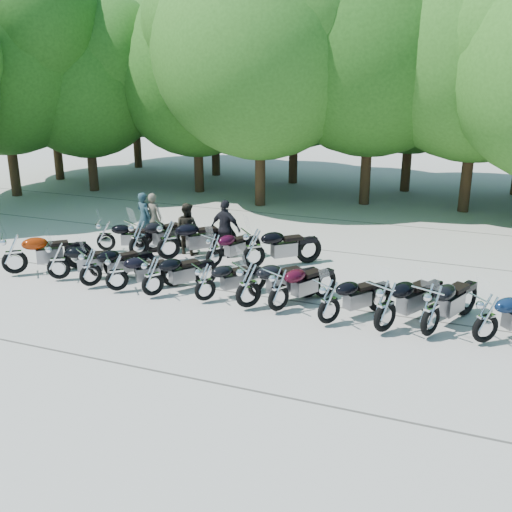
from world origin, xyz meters
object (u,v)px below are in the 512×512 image
(motorcycle_15, at_px, (168,239))
(rider_2, at_px, (226,229))
(motorcycle_5, at_px, (205,281))
(motorcycle_10, at_px, (431,309))
(motorcycle_9, at_px, (386,305))
(motorcycle_8, at_px, (329,301))
(motorcycle_17, at_px, (254,247))
(motorcycle_14, at_px, (139,237))
(rider_1, at_px, (187,228))
(motorcycle_1, at_px, (58,260))
(motorcycle_16, at_px, (214,249))
(motorcycle_11, at_px, (487,317))
(motorcycle_2, at_px, (90,266))
(motorcycle_3, at_px, (116,272))
(rider_3, at_px, (153,217))
(motorcycle_7, at_px, (279,288))
(motorcycle_4, at_px, (152,275))
(motorcycle_13, at_px, (106,235))
(motorcycle_0, at_px, (14,253))
(rider_0, at_px, (144,217))
(motorcycle_6, at_px, (248,284))

(motorcycle_15, distance_m, rider_2, 1.82)
(motorcycle_5, relative_size, motorcycle_10, 0.82)
(motorcycle_9, bearing_deg, motorcycle_10, -142.15)
(motorcycle_8, height_order, motorcycle_17, motorcycle_17)
(motorcycle_14, relative_size, rider_1, 1.48)
(motorcycle_17, height_order, rider_2, rider_2)
(motorcycle_1, bearing_deg, motorcycle_14, -50.33)
(motorcycle_1, height_order, motorcycle_16, motorcycle_1)
(motorcycle_5, height_order, motorcycle_11, motorcycle_11)
(motorcycle_2, xyz_separation_m, motorcycle_3, (0.86, -0.03, -0.03))
(motorcycle_1, height_order, rider_1, rider_1)
(motorcycle_5, relative_size, rider_3, 1.22)
(motorcycle_2, bearing_deg, rider_3, -47.16)
(motorcycle_2, xyz_separation_m, motorcycle_7, (5.31, 0.24, 0.02))
(motorcycle_4, height_order, motorcycle_9, motorcycle_9)
(motorcycle_5, distance_m, motorcycle_15, 3.58)
(motorcycle_9, height_order, rider_2, rider_2)
(motorcycle_4, distance_m, motorcycle_5, 1.43)
(motorcycle_7, xyz_separation_m, motorcycle_11, (4.75, -0.03, 0.01))
(motorcycle_16, relative_size, rider_1, 1.27)
(motorcycle_7, distance_m, motorcycle_10, 3.60)
(motorcycle_1, xyz_separation_m, motorcycle_11, (11.23, 0.08, 0.03))
(motorcycle_13, distance_m, motorcycle_14, 1.34)
(rider_2, bearing_deg, motorcycle_0, 47.98)
(motorcycle_15, xyz_separation_m, rider_2, (1.45, 1.07, 0.19))
(motorcycle_0, height_order, motorcycle_16, motorcycle_0)
(motorcycle_0, distance_m, motorcycle_10, 11.53)
(motorcycle_9, bearing_deg, rider_3, 0.99)
(motorcycle_13, xyz_separation_m, motorcycle_16, (3.91, -0.17, 0.00))
(motorcycle_4, xyz_separation_m, motorcycle_7, (3.38, 0.24, 0.02))
(motorcycle_7, relative_size, motorcycle_15, 0.89)
(rider_0, bearing_deg, motorcycle_2, 124.15)
(motorcycle_8, xyz_separation_m, rider_0, (-7.64, 4.48, 0.22))
(motorcycle_4, relative_size, motorcycle_6, 0.90)
(rider_1, distance_m, rider_2, 1.30)
(rider_1, bearing_deg, motorcycle_8, 158.27)
(rider_0, relative_size, rider_1, 1.02)
(motorcycle_0, relative_size, motorcycle_11, 1.06)
(motorcycle_1, bearing_deg, motorcycle_15, -66.14)
(motorcycle_4, height_order, motorcycle_6, motorcycle_6)
(motorcycle_15, distance_m, rider_1, 0.98)
(rider_1, bearing_deg, motorcycle_9, 163.58)
(motorcycle_2, xyz_separation_m, motorcycle_5, (3.35, 0.19, -0.04))
(motorcycle_11, relative_size, motorcycle_13, 1.11)
(motorcycle_7, distance_m, motorcycle_8, 1.37)
(motorcycle_15, bearing_deg, motorcycle_3, 134.24)
(motorcycle_6, height_order, motorcycle_10, motorcycle_10)
(motorcycle_16, bearing_deg, motorcycle_15, 22.93)
(motorcycle_13, relative_size, motorcycle_14, 0.85)
(motorcycle_0, height_order, motorcycle_3, motorcycle_0)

